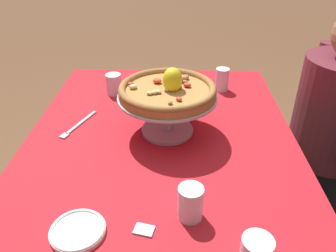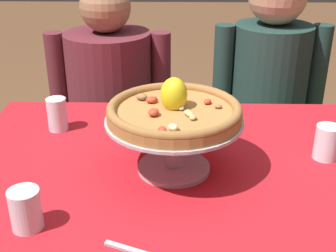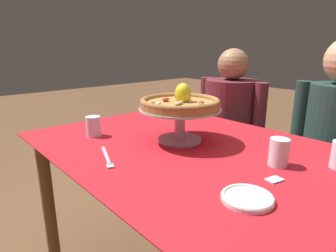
% 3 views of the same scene
% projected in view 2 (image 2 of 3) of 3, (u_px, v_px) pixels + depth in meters
% --- Properties ---
extents(dining_table, '(1.31, 0.97, 0.76)m').
position_uv_depth(dining_table, '(195.00, 207.00, 1.20)').
color(dining_table, brown).
rests_on(dining_table, ground).
extents(pizza_stand, '(0.35, 0.35, 0.15)m').
position_uv_depth(pizza_stand, '(174.00, 137.00, 1.14)').
color(pizza_stand, '#B7B7C1').
rests_on(pizza_stand, dining_table).
extents(pizza, '(0.34, 0.34, 0.10)m').
position_uv_depth(pizza, '(174.00, 110.00, 1.11)').
color(pizza, '#AD753D').
rests_on(pizza, pizza_stand).
extents(water_glass_front_left, '(0.07, 0.07, 0.09)m').
position_uv_depth(water_glass_front_left, '(26.00, 212.00, 0.94)').
color(water_glass_front_left, white).
rests_on(water_glass_front_left, dining_table).
extents(water_glass_side_right, '(0.07, 0.07, 0.10)m').
position_uv_depth(water_glass_side_right, '(326.00, 145.00, 1.22)').
color(water_glass_side_right, white).
rests_on(water_glass_side_right, dining_table).
extents(water_glass_back_left, '(0.06, 0.06, 0.10)m').
position_uv_depth(water_glass_back_left, '(57.00, 116.00, 1.38)').
color(water_glass_back_left, white).
rests_on(water_glass_back_left, dining_table).
extents(diner_left, '(0.51, 0.36, 1.15)m').
position_uv_depth(diner_left, '(112.00, 120.00, 1.94)').
color(diner_left, black).
rests_on(diner_left, ground).
extents(diner_right, '(0.47, 0.33, 1.21)m').
position_uv_depth(diner_right, '(265.00, 118.00, 1.92)').
color(diner_right, navy).
rests_on(diner_right, ground).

